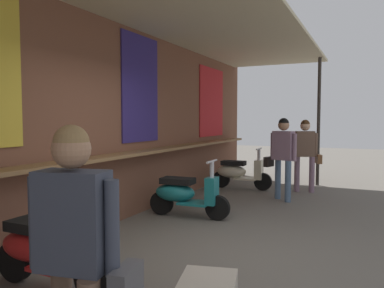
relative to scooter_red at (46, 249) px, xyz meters
name	(u,v)px	position (x,y,z in m)	size (l,w,h in m)	color
ground_plane	(209,256)	(1.47, -1.08, -0.39)	(37.49, 37.49, 0.00)	#605B54
market_stall_facade	(87,102)	(1.47, 0.72, 1.47)	(13.39, 2.79, 3.28)	brown
scooter_red	(46,249)	(0.00, 0.00, 0.00)	(0.46, 1.40, 0.97)	red
scooter_teal	(184,194)	(2.98, 0.00, 0.00)	(0.49, 1.40, 0.97)	#197075
scooter_cream	(238,172)	(5.83, 0.00, 0.00)	(0.46, 1.40, 0.97)	beige
shopper_with_handbag	(283,151)	(4.99, -1.20, 0.61)	(0.39, 0.66, 1.65)	slate
shopper_browsing	(306,148)	(6.09, -1.48, 0.59)	(0.45, 0.64, 1.62)	gray
shopper_passing	(76,240)	(-1.02, -1.32, 0.57)	(0.35, 0.64, 1.60)	brown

